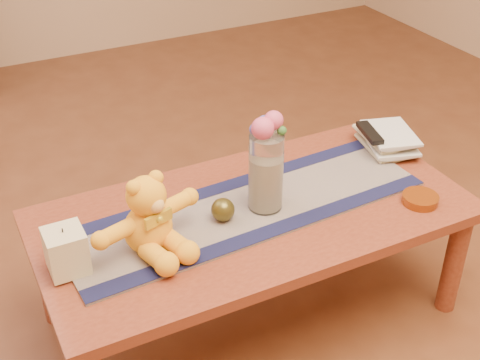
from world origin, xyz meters
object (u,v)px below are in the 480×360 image
teddy_bear (147,214)px  bronze_ball (223,210)px  glass_vase (266,172)px  pillar_candle (66,251)px  book_bottom (367,149)px  amber_dish (420,199)px  tv_remote (370,133)px

teddy_bear → bronze_ball: bearing=-11.7°
glass_vase → bronze_ball: bearing=-178.6°
pillar_candle → book_bottom: size_ratio=0.58×
pillar_candle → glass_vase: size_ratio=0.50×
glass_vase → book_bottom: 0.55m
teddy_bear → pillar_candle: 0.25m
pillar_candle → bronze_ball: pillar_candle is taller
bronze_ball → amber_dish: 0.66m
tv_remote → amber_dish: bearing=-83.1°
amber_dish → book_bottom: bearing=82.9°
glass_vase → amber_dish: 0.53m
teddy_bear → book_bottom: size_ratio=1.53×
pillar_candle → tv_remote: bearing=8.1°
tv_remote → book_bottom: bearing=90.0°
teddy_bear → tv_remote: bearing=-5.9°
bronze_ball → book_bottom: 0.69m
bronze_ball → book_bottom: size_ratio=0.34×
book_bottom → tv_remote: bearing=-93.0°
teddy_bear → glass_vase: 0.41m
pillar_candle → amber_dish: 1.13m
teddy_bear → pillar_candle: bearing=163.4°
glass_vase → tv_remote: 0.54m
teddy_bear → book_bottom: teddy_bear is taller
tv_remote → teddy_bear: bearing=-155.9°
book_bottom → tv_remote: (-0.00, -0.01, 0.07)m
book_bottom → pillar_candle: bearing=-160.6°
book_bottom → teddy_bear: bearing=-158.3°
amber_dish → bronze_ball: bearing=162.4°
teddy_bear → amber_dish: size_ratio=2.87×
teddy_bear → bronze_ball: 0.26m
book_bottom → bronze_ball: bearing=-156.0°
bronze_ball → tv_remote: size_ratio=0.47×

